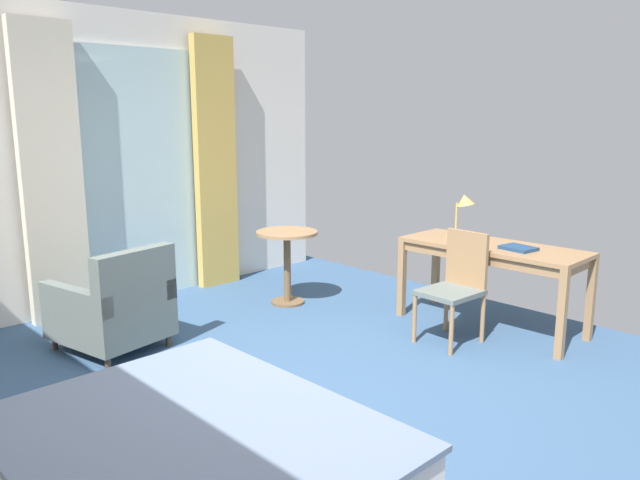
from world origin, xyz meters
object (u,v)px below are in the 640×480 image
at_px(desk_lamp, 463,206).
at_px(writing_desk, 492,254).
at_px(closed_book, 518,248).
at_px(desk_chair, 456,282).
at_px(round_cafe_table, 287,251).
at_px(armchair_by_window, 114,309).

bearing_deg(desk_lamp, writing_desk, -100.11).
xyz_separation_m(writing_desk, closed_book, (-0.04, -0.25, 0.10)).
bearing_deg(desk_chair, round_cafe_table, 100.83).
height_order(writing_desk, desk_lamp, desk_lamp).
distance_m(desk_chair, round_cafe_table, 1.75).
bearing_deg(round_cafe_table, writing_desk, -65.04).
height_order(writing_desk, armchair_by_window, armchair_by_window).
bearing_deg(desk_lamp, armchair_by_window, 151.97).
xyz_separation_m(armchair_by_window, round_cafe_table, (1.78, -0.02, 0.19)).
height_order(writing_desk, desk_chair, desk_chair).
relative_size(desk_chair, armchair_by_window, 0.99).
height_order(armchair_by_window, round_cafe_table, armchair_by_window).
distance_m(writing_desk, desk_lamp, 0.52).
distance_m(desk_chair, desk_lamp, 0.83).
relative_size(desk_lamp, round_cafe_table, 0.57).
xyz_separation_m(closed_book, armchair_by_window, (-2.56, 2.02, -0.42)).
relative_size(desk_chair, closed_book, 3.44).
bearing_deg(closed_book, round_cafe_table, 119.14).
distance_m(desk_chair, closed_book, 0.59).
height_order(writing_desk, closed_book, closed_book).
bearing_deg(writing_desk, round_cafe_table, 114.96).
relative_size(closed_book, armchair_by_window, 0.29).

